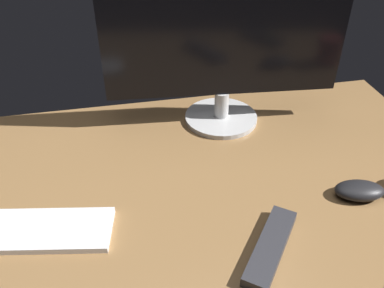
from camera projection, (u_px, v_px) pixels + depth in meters
desk at (178, 198)px, 92.02cm from camera, size 140.00×84.00×2.00cm
monitor at (225, 39)px, 102.15cm from camera, size 61.69×20.29×45.10cm
keyboard at (26, 231)px, 81.96cm from camera, size 35.72×16.86×1.37cm
computer_mouse at (359, 190)px, 89.96cm from camera, size 11.93×8.27×3.42cm
tv_remote at (271, 247)px, 78.12cm from camera, size 16.02×18.88×2.21cm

